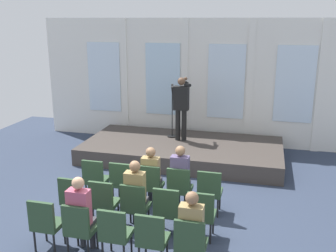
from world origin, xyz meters
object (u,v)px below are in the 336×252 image
at_px(chair_r0_c2, 150,183).
at_px(chair_r2_c3, 152,237).
at_px(audience_r1_c2, 136,191).
at_px(chair_r2_c2, 115,231).
at_px(chair_r0_c0, 95,177).
at_px(chair_r1_c1, 104,200).
at_px(chair_r1_c4, 201,212).
at_px(speaker, 181,104).
at_px(chair_r1_c3, 167,208).
at_px(chair_r0_c3, 179,186).
at_px(audience_r0_c3, 180,174).
at_px(chair_r0_c1, 122,180).
at_px(chair_r1_c2, 135,204).
at_px(chair_r1_c0, 74,197).
at_px(chair_r2_c0, 46,222).
at_px(mic_stand, 172,126).
at_px(chair_r0_c4, 210,189).
at_px(audience_r2_c4, 192,227).
at_px(audience_r0_c2, 151,173).
at_px(chair_r2_c4, 191,242).
at_px(chair_r2_c1, 79,226).
at_px(audience_r2_c1, 81,212).

relative_size(chair_r0_c2, chair_r2_c3, 1.00).
height_order(audience_r1_c2, chair_r2_c2, audience_r1_c2).
bearing_deg(chair_r0_c0, chair_r2_c3, -46.46).
bearing_deg(chair_r1_c1, chair_r1_c4, 0.00).
relative_size(chair_r0_c0, chair_r0_c2, 1.00).
bearing_deg(speaker, chair_r1_c3, -80.54).
xyz_separation_m(chair_r0_c3, chair_r1_c4, (0.61, -0.96, 0.00)).
bearing_deg(speaker, audience_r0_c3, -77.57).
distance_m(chair_r0_c2, chair_r1_c4, 1.55).
height_order(chair_r0_c1, chair_r1_c2, same).
bearing_deg(chair_r2_c3, chair_r0_c0, 133.54).
relative_size(chair_r1_c0, chair_r2_c0, 1.00).
bearing_deg(audience_r0_c3, chair_r2_c3, -90.00).
height_order(mic_stand, audience_r1_c2, mic_stand).
distance_m(chair_r0_c4, audience_r2_c4, 1.85).
bearing_deg(chair_r1_c0, audience_r0_c2, 40.62).
distance_m(chair_r0_c2, chair_r2_c0, 2.27).
distance_m(speaker, chair_r2_c4, 5.46).
relative_size(chair_r0_c2, chair_r1_c4, 1.00).
distance_m(chair_r1_c4, chair_r2_c3, 1.14).
bearing_deg(audience_r2_c4, chair_r1_c4, 90.00).
height_order(chair_r1_c2, chair_r2_c0, same).
bearing_deg(chair_r1_c0, chair_r2_c2, -38.28).
distance_m(chair_r0_c2, chair_r0_c3, 0.61).
xyz_separation_m(speaker, chair_r2_c1, (-0.51, -5.21, -0.95)).
bearing_deg(chair_r2_c0, chair_r2_c3, 0.00).
bearing_deg(chair_r1_c0, chair_r0_c4, 21.53).
distance_m(chair_r0_c4, chair_r1_c2, 1.55).
bearing_deg(chair_r1_c2, chair_r1_c4, 0.00).
relative_size(chair_r1_c2, audience_r2_c1, 0.69).
xyz_separation_m(chair_r0_c2, audience_r1_c2, (0.00, -0.88, 0.21)).
bearing_deg(chair_r0_c4, chair_r1_c0, -158.47).
relative_size(chair_r0_c2, chair_r1_c0, 1.00).
distance_m(mic_stand, chair_r1_c3, 4.62).
xyz_separation_m(chair_r1_c1, chair_r1_c4, (1.82, 0.00, 0.00)).
relative_size(chair_r0_c2, chair_r1_c1, 1.00).
bearing_deg(chair_r0_c3, chair_r2_c1, -122.36).
height_order(chair_r0_c0, chair_r0_c2, same).
relative_size(audience_r0_c3, audience_r2_c1, 1.00).
height_order(mic_stand, chair_r0_c2, mic_stand).
bearing_deg(audience_r0_c2, chair_r2_c1, -106.89).
height_order(chair_r0_c1, audience_r1_c2, audience_r1_c2).
bearing_deg(chair_r0_c1, audience_r0_c3, 3.72).
distance_m(audience_r0_c3, chair_r0_c4, 0.65).
xyz_separation_m(chair_r0_c2, audience_r0_c2, (0.00, 0.08, 0.18)).
xyz_separation_m(chair_r0_c2, audience_r2_c1, (-0.61, -1.84, 0.22)).
xyz_separation_m(chair_r2_c0, chair_r2_c1, (0.61, 0.00, 0.00)).
bearing_deg(chair_r2_c1, chair_r2_c0, 180.00).
bearing_deg(audience_r0_c2, audience_r0_c3, -0.40).
height_order(chair_r1_c0, chair_r2_c2, same).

